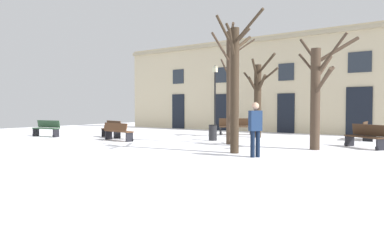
# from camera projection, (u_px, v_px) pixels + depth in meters

# --- Properties ---
(ground_plane) EXTENTS (33.84, 33.84, 0.00)m
(ground_plane) POSITION_uv_depth(u_px,v_px,m) (170.00, 142.00, 15.42)
(ground_plane) COLOR white
(building_facade) EXTENTS (21.15, 0.60, 6.22)m
(building_facade) POSITION_uv_depth(u_px,v_px,m) (254.00, 84.00, 22.78)
(building_facade) COLOR beige
(building_facade) RESTS_ON ground
(tree_left_of_center) EXTENTS (1.94, 1.99, 4.93)m
(tree_left_of_center) POSITION_uv_depth(u_px,v_px,m) (230.00, 83.00, 14.60)
(tree_left_of_center) COLOR #423326
(tree_left_of_center) RESTS_ON ground
(tree_center) EXTENTS (2.25, 2.41, 4.33)m
(tree_center) POSITION_uv_depth(u_px,v_px,m) (317.00, 91.00, 12.66)
(tree_center) COLOR #423326
(tree_center) RESTS_ON ground
(tree_foreground) EXTENTS (2.12, 1.19, 4.24)m
(tree_foreground) POSITION_uv_depth(u_px,v_px,m) (258.00, 97.00, 17.95)
(tree_foreground) COLOR #382B1E
(tree_foreground) RESTS_ON ground
(tree_right_of_center) EXTENTS (2.08, 2.08, 4.63)m
(tree_right_of_center) POSITION_uv_depth(u_px,v_px,m) (235.00, 83.00, 11.68)
(tree_right_of_center) COLOR #382B1E
(tree_right_of_center) RESTS_ON ground
(streetlamp) EXTENTS (0.30, 0.30, 4.18)m
(streetlamp) POSITION_uv_depth(u_px,v_px,m) (215.00, 92.00, 21.19)
(streetlamp) COLOR black
(streetlamp) RESTS_ON ground
(litter_bin) EXTENTS (0.42, 0.42, 0.75)m
(litter_bin) POSITION_uv_depth(u_px,v_px,m) (213.00, 133.00, 16.34)
(litter_bin) COLOR black
(litter_bin) RESTS_ON ground
(bench_facing_shops) EXTENTS (1.69, 0.70, 0.88)m
(bench_facing_shops) POSITION_uv_depth(u_px,v_px,m) (47.00, 128.00, 18.57)
(bench_facing_shops) COLOR #2D4C33
(bench_facing_shops) RESTS_ON ground
(bench_back_to_back_left) EXTENTS (1.62, 1.40, 0.92)m
(bench_back_to_back_left) POSITION_uv_depth(u_px,v_px,m) (366.00, 136.00, 13.23)
(bench_back_to_back_left) COLOR #3D2819
(bench_back_to_back_left) RESTS_ON ground
(bench_far_corner) EXTENTS (1.91, 0.76, 0.85)m
(bench_far_corner) POSITION_uv_depth(u_px,v_px,m) (118.00, 131.00, 16.25)
(bench_far_corner) COLOR #51331E
(bench_far_corner) RESTS_ON ground
(bench_back_to_back_right) EXTENTS (1.81, 1.52, 0.96)m
(bench_back_to_back_right) POSITION_uv_depth(u_px,v_px,m) (236.00, 126.00, 19.93)
(bench_back_to_back_right) COLOR #3D2819
(bench_back_to_back_right) RESTS_ON ground
(bench_near_lamp) EXTENTS (0.53, 1.73, 0.90)m
(bench_near_lamp) POSITION_uv_depth(u_px,v_px,m) (368.00, 131.00, 16.54)
(bench_near_lamp) COLOR #3D2819
(bench_near_lamp) RESTS_ON ground
(bench_by_litter_bin) EXTENTS (1.58, 0.84, 0.89)m
(bench_by_litter_bin) POSITION_uv_depth(u_px,v_px,m) (112.00, 129.00, 17.95)
(bench_by_litter_bin) COLOR #3D2819
(bench_by_litter_bin) RESTS_ON ground
(person_near_bench) EXTENTS (0.41, 0.43, 1.72)m
(person_near_bench) POSITION_uv_depth(u_px,v_px,m) (255.00, 127.00, 10.73)
(person_near_bench) COLOR black
(person_near_bench) RESTS_ON ground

